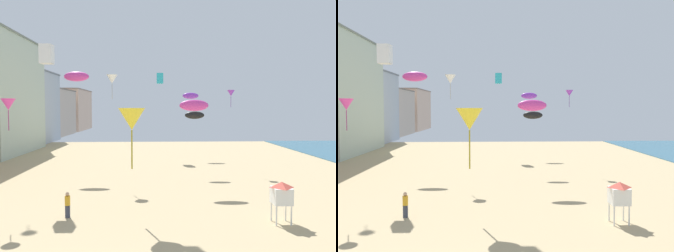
% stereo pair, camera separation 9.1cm
% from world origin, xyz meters
% --- Properties ---
extents(boardwalk_hotel_far, '(13.53, 12.37, 14.45)m').
position_xyz_m(boardwalk_hotel_far, '(-25.00, 60.20, 7.23)').
color(boardwalk_hotel_far, '#ADB7C1').
rests_on(boardwalk_hotel_far, ground).
extents(boardwalk_hotel_distant, '(11.02, 18.88, 11.88)m').
position_xyz_m(boardwalk_hotel_distant, '(-25.00, 77.86, 5.95)').
color(boardwalk_hotel_distant, '#C6B29E').
rests_on(boardwalk_hotel_distant, ground).
extents(boardwalk_hotel_furthest, '(11.26, 21.96, 12.95)m').
position_xyz_m(boardwalk_hotel_furthest, '(-25.00, 100.52, 6.48)').
color(boardwalk_hotel_furthest, beige).
rests_on(boardwalk_hotel_furthest, ground).
extents(kite_flyer, '(0.34, 0.34, 1.64)m').
position_xyz_m(kite_flyer, '(-2.81, 10.21, 0.92)').
color(kite_flyer, '#383D4C').
rests_on(kite_flyer, ground).
extents(lifeguard_stand, '(1.10, 1.10, 2.55)m').
position_xyz_m(lifeguard_stand, '(10.47, 8.62, 1.84)').
color(lifeguard_stand, white).
rests_on(lifeguard_stand, ground).
extents(kite_purple_parafoil, '(2.30, 0.64, 0.90)m').
position_xyz_m(kite_purple_parafoil, '(7.93, 37.75, 8.79)').
color(kite_purple_parafoil, purple).
extents(kite_white_box, '(0.99, 0.99, 1.55)m').
position_xyz_m(kite_white_box, '(-6.02, 16.94, 11.41)').
color(kite_white_box, white).
extents(kite_magenta_delta, '(0.93, 0.93, 2.12)m').
position_xyz_m(kite_magenta_delta, '(-6.87, 11.35, 7.25)').
color(kite_magenta_delta, '#DB3D9E').
extents(kite_magenta_parafoil, '(2.58, 0.72, 1.00)m').
position_xyz_m(kite_magenta_parafoil, '(6.25, 18.56, 7.25)').
color(kite_magenta_parafoil, '#DB3D9E').
extents(kite_white_delta, '(1.02, 1.02, 2.31)m').
position_xyz_m(kite_white_delta, '(-1.28, 21.46, 9.77)').
color(kite_white_delta, white).
extents(kite_black_parafoil, '(2.09, 0.58, 0.81)m').
position_xyz_m(kite_black_parafoil, '(7.03, 24.84, 6.26)').
color(kite_black_parafoil, black).
extents(kite_yellow_delta, '(1.72, 1.72, 3.90)m').
position_xyz_m(kite_yellow_delta, '(1.32, 10.24, 6.30)').
color(kite_yellow_delta, yellow).
extents(kite_magenta_parafoil_2, '(2.66, 0.74, 1.03)m').
position_xyz_m(kite_magenta_parafoil_2, '(-5.55, 25.50, 10.38)').
color(kite_magenta_parafoil_2, '#DB3D9E').
extents(kite_cyan_box, '(0.94, 0.94, 1.47)m').
position_xyz_m(kite_cyan_box, '(3.54, 37.75, 11.26)').
color(kite_cyan_box, '#2DB7CC').
extents(kite_purple_delta, '(0.85, 0.85, 1.92)m').
position_xyz_m(kite_purple_delta, '(11.38, 26.92, 8.70)').
color(kite_purple_delta, purple).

